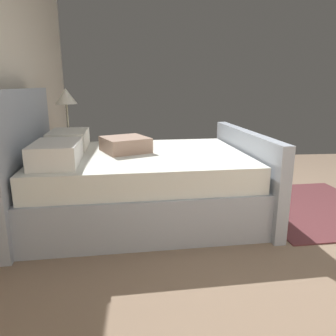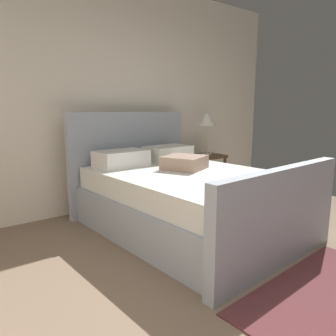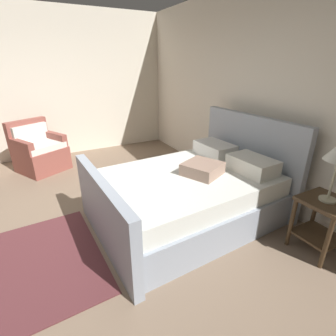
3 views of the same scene
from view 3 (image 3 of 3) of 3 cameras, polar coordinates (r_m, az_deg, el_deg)
ground_plane at (r=3.29m, az=-24.72°, el=-14.12°), size 5.91×5.60×0.02m
wall_back at (r=3.91m, az=18.48°, el=15.40°), size 6.03×0.12×2.84m
wall_side_left at (r=5.74m, az=-29.83°, el=15.70°), size 0.12×5.72×2.84m
bed at (r=3.16m, az=5.12°, el=-5.57°), size 1.76×2.27×1.22m
nightstand_right at (r=3.03m, az=31.56°, el=-9.48°), size 0.44×0.44×0.60m
armchair at (r=5.16m, az=-27.14°, el=3.33°), size 0.98×0.98×0.90m
area_rug at (r=2.97m, az=-28.42°, el=-18.90°), size 1.58×1.36×0.01m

